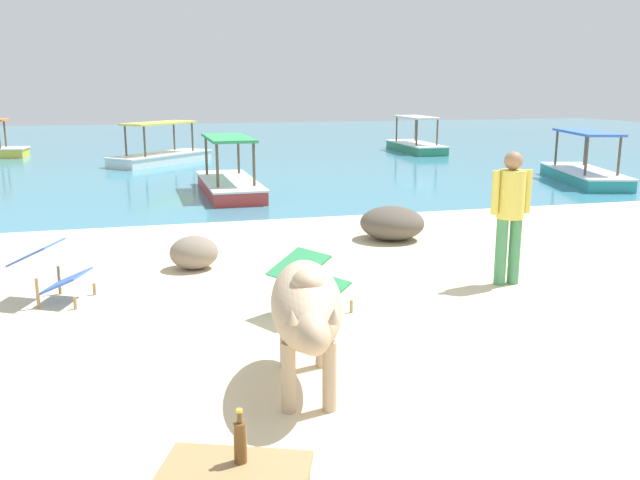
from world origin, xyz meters
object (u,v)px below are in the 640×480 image
Objects in this scene: boat_teal at (584,172)px; boat_green at (416,144)px; person_standing at (510,208)px; deck_chair_near at (51,268)px; boat_white at (161,155)px; bottle at (240,441)px; deck_chair_far at (310,280)px; boat_red at (229,182)px; cow at (306,307)px.

boat_teal is 8.77m from boat_green.
person_standing is at bearing 154.85° from boat_teal.
boat_white is at bearing 102.68° from deck_chair_near.
boat_white is at bearing 89.27° from bottle.
person_standing is at bearing 58.33° from boat_white.
boat_green reaches higher than deck_chair_far.
deck_chair_far is 0.25× the size of boat_red.
bottle is 0.18× the size of person_standing.
deck_chair_near is 0.23× the size of boat_teal.
boat_green is (10.95, 15.66, -0.13)m from deck_chair_near.
deck_chair_near is 0.26× the size of boat_white.
boat_green is at bearing 36.17° from deck_chair_far.
bottle is at bearing 137.45° from person_standing.
bottle is 3.71m from deck_chair_far.
cow is 0.52× the size of boat_red.
person_standing is at bearing 45.93° from bottle.
person_standing is 10.10m from boat_teal.
cow is 1.17× the size of person_standing.
deck_chair_near is at bearing 107.12° from bottle.
boat_teal is at bearing 13.80° from deck_chair_far.
cow is 20.57m from boat_green.
person_standing is 0.42× the size of boat_teal.
boat_white is (0.24, 18.72, -0.34)m from bottle.
deck_chair_far is at bearing 70.39° from bottle.
boat_green is (8.27, 16.84, -0.13)m from deck_chair_far.
cow is at bearing 65.75° from bottle.
deck_chair_near is 5.36m from person_standing.
person_standing is at bearing 163.00° from boat_green.
boat_green reaches higher than deck_chair_near.
boat_white is (-1.00, 15.23, -0.13)m from deck_chair_far.
bottle is 22.45m from boat_green.
bottle is at bearing -13.35° from cow.
cow is at bearing -33.75° from deck_chair_near.
boat_red is at bearing 82.84° from bottle.
boat_teal is at bearing 86.53° from boat_red.
deck_chair_far is 8.60m from boat_red.
boat_teal is (9.18, 8.12, -0.13)m from deck_chair_far.
person_standing is 0.44× the size of boat_green.
boat_white is 0.92× the size of boat_green.
cow reaches higher than deck_chair_near.
person_standing is 15.20m from boat_white.
boat_teal is 1.12× the size of boat_white.
deck_chair_far is (0.47, 1.77, -0.31)m from cow.
boat_green is at bearing 135.50° from boat_red.
cow is 0.51× the size of boat_green.
person_standing reaches higher than boat_white.
bottle is at bearing 43.87° from boat_white.
deck_chair_far is at bearing -4.37° from deck_chair_near.
boat_teal reaches higher than deck_chair_far.
boat_teal is 1.05× the size of boat_red.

